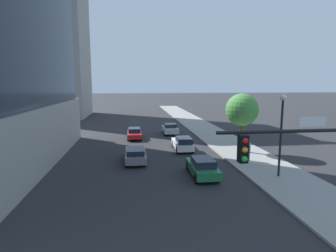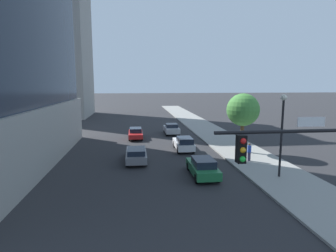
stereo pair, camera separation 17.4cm
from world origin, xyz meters
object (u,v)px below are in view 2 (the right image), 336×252
car_silver (171,129)px  street_lamp (282,124)px  street_tree (243,110)px  car_white (184,143)px  pedestrian_blue_shirt (249,152)px  car_green (203,167)px  car_gray (136,154)px  construction_building (55,26)px  traffic_light_pole (306,161)px  car_red (136,133)px

car_silver → street_lamp: bearing=-73.9°
street_tree → car_white: street_tree is taller
car_silver → pedestrian_blue_shirt: (5.01, -14.91, 0.22)m
car_green → car_gray: bearing=136.9°
car_white → pedestrian_blue_shirt: (5.01, -5.10, 0.20)m
car_green → car_silver: bearing=90.0°
street_lamp → car_silver: 20.28m
construction_building → car_gray: 44.66m
traffic_light_pole → car_green: size_ratio=1.36×
traffic_light_pole → car_red: bearing=104.0°
traffic_light_pole → car_green: traffic_light_pole is taller
car_white → car_green: bearing=-90.0°
street_tree → car_red: bearing=139.6°
car_white → car_red: (-4.98, 7.33, -0.09)m
street_lamp → car_gray: (-10.53, 5.77, -3.40)m
street_tree → car_red: 14.44m
traffic_light_pole → street_tree: street_tree is taller
street_tree → pedestrian_blue_shirt: 4.86m
construction_building → pedestrian_blue_shirt: size_ratio=26.15×
traffic_light_pole → car_silver: 28.56m
street_tree → pedestrian_blue_shirt: (-0.63, -3.39, -3.42)m
pedestrian_blue_shirt → street_tree: bearing=79.4°
car_white → car_red: 8.86m
car_gray → car_red: bearing=90.0°
car_gray → car_silver: 14.34m
construction_building → street_tree: bearing=-53.2°
car_red → car_silver: size_ratio=1.13×
car_gray → street_lamp: bearing=-28.7°
street_lamp → car_green: street_lamp is taller
construction_building → car_red: construction_building is taller
car_white → car_silver: size_ratio=1.05×
construction_building → car_white: bearing=-58.3°
car_silver → traffic_light_pole: bearing=-87.0°
car_green → car_silver: (0.00, 18.11, 0.02)m
car_red → car_silver: (4.98, 2.48, 0.06)m
car_green → car_red: car_green is taller
construction_building → traffic_light_pole: (22.45, -52.46, -14.75)m
street_lamp → car_white: (-5.55, 9.40, -3.33)m
construction_building → pedestrian_blue_shirt: construction_building is taller
car_silver → car_gray: bearing=-110.3°
street_tree → car_white: 6.92m
car_gray → car_white: bearing=36.1°
construction_building → pedestrian_blue_shirt: 50.18m
street_lamp → car_gray: street_lamp is taller
car_gray → pedestrian_blue_shirt: size_ratio=2.97×
pedestrian_blue_shirt → car_white: bearing=134.5°
street_lamp → street_tree: 7.69m
car_gray → pedestrian_blue_shirt: 10.11m
car_red → car_silver: car_silver is taller
traffic_light_pole → street_lamp: street_lamp is taller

